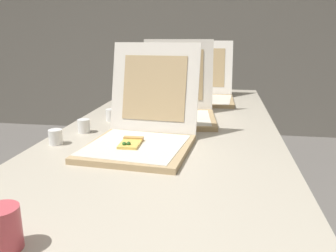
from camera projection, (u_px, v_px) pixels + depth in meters
wall_back at (205, 22)px, 3.93m from camera, size 10.00×0.10×2.60m
table at (170, 136)px, 1.63m from camera, size 1.00×2.46×0.74m
pizza_box_front at (141, 133)px, 1.34m from camera, size 0.42×0.51×0.40m
pizza_box_middle at (177, 108)px, 1.78m from camera, size 0.43×0.48×0.40m
pizza_box_back at (204, 92)px, 2.29m from camera, size 0.40×0.53×0.39m
cup_white_mid at (111, 115)px, 1.75m from camera, size 0.05×0.05×0.06m
cup_white_near_center at (84, 126)px, 1.54m from camera, size 0.05×0.05×0.06m
cup_white_far at (152, 103)px, 2.05m from camera, size 0.05×0.05×0.06m
cup_white_near_left at (56, 137)px, 1.38m from camera, size 0.05×0.05×0.06m
cup_printed_front at (3, 229)px, 0.70m from camera, size 0.07×0.07×0.09m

